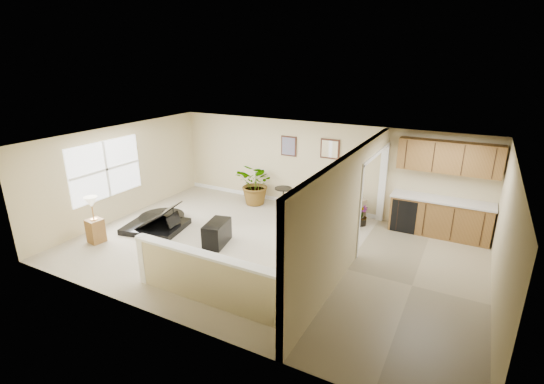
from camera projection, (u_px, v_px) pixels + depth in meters
The scene contains 20 objects.
floor at pixel (269, 250), 8.99m from camera, with size 9.00×9.00×0.00m, color #AFA788.
back_wall at pixel (319, 167), 11.09m from camera, with size 9.00×0.04×2.50m, color #CEBE8C.
front_wall at pixel (176, 257), 6.08m from camera, with size 9.00×0.04×2.50m, color #CEBE8C.
left_wall at pixel (122, 172), 10.58m from camera, with size 0.04×6.00×2.50m, color #CEBE8C.
right_wall at pixel (505, 242), 6.58m from camera, with size 0.04×6.00×2.50m, color #CEBE8C.
ceiling at pixel (268, 142), 8.18m from camera, with size 9.00×6.00×0.04m, color silver.
kitchen_vinyl at pixel (412, 286), 7.59m from camera, with size 2.70×6.00×0.01m, color #9A8C68.
interior_partition at pixel (352, 211), 8.00m from camera, with size 0.18×5.99×2.50m.
pony_half_wall at pixel (210, 278), 6.87m from camera, with size 3.42×0.22×1.00m.
left_window at pixel (106, 169), 10.09m from camera, with size 0.05×2.15×1.45m, color white.
wall_art_left at pixel (289, 146), 11.32m from camera, with size 0.48×0.04×0.58m.
wall_mirror at pixel (330, 149), 10.75m from camera, with size 0.55×0.04×0.55m.
kitchen_cabinets at pixel (437, 201), 9.57m from camera, with size 2.36×0.65×2.33m.
piano at pixel (157, 207), 10.04m from camera, with size 1.85×1.87×1.33m.
piano_bench at pixel (217, 233), 9.20m from camera, with size 0.42×0.83×0.55m, color black.
loveseat at pixel (334, 206), 10.70m from camera, with size 1.86×1.44×0.88m.
accent_table at pixel (283, 197), 11.08m from camera, with size 0.49×0.49×0.71m.
palm_plant at pixel (257, 184), 11.61m from camera, with size 1.29×1.16×1.27m.
small_plant at pixel (361, 217), 10.27m from camera, with size 0.33×0.33×0.54m.
lamp_stand at pixel (94, 223), 9.25m from camera, with size 0.38×0.38×1.13m.
Camera 1 is at (3.86, -7.09, 4.18)m, focal length 26.00 mm.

